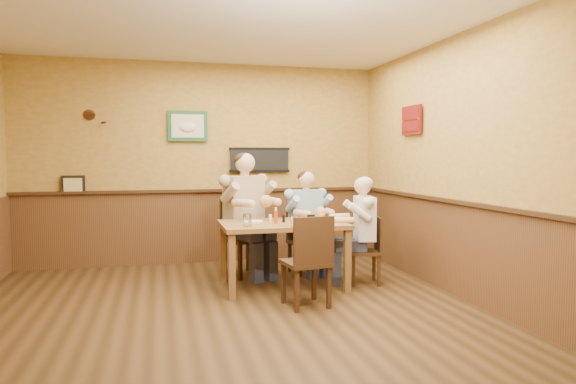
# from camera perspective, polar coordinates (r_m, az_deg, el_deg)

# --- Properties ---
(room) EXTENTS (5.02, 5.03, 2.81)m
(room) POSITION_cam_1_polar(r_m,az_deg,el_deg) (5.02, -5.76, 6.07)
(room) COLOR #32210F
(room) RESTS_ON ground
(dining_table) EXTENTS (1.40, 0.90, 0.75)m
(dining_table) POSITION_cam_1_polar(r_m,az_deg,el_deg) (5.87, -0.59, -4.28)
(dining_table) COLOR brown
(dining_table) RESTS_ON ground
(chair_back_left) EXTENTS (0.59, 0.59, 0.97)m
(chair_back_left) POSITION_cam_1_polar(r_m,az_deg,el_deg) (6.50, -4.90, -5.02)
(chair_back_left) COLOR #3D2613
(chair_back_left) RESTS_ON ground
(chair_back_right) EXTENTS (0.45, 0.45, 0.83)m
(chair_back_right) POSITION_cam_1_polar(r_m,az_deg,el_deg) (6.65, 1.96, -5.44)
(chair_back_right) COLOR #3D2613
(chair_back_right) RESTS_ON ground
(chair_right_end) EXTENTS (0.44, 0.44, 0.79)m
(chair_right_end) POSITION_cam_1_polar(r_m,az_deg,el_deg) (6.16, 8.46, -6.40)
(chair_right_end) COLOR #3D2613
(chair_right_end) RESTS_ON ground
(chair_near_side) EXTENTS (0.48, 0.48, 0.92)m
(chair_near_side) POSITION_cam_1_polar(r_m,az_deg,el_deg) (5.18, 1.99, -7.62)
(chair_near_side) COLOR #3D2613
(chair_near_side) RESTS_ON ground
(diner_tan_shirt) EXTENTS (0.85, 0.85, 1.39)m
(diner_tan_shirt) POSITION_cam_1_polar(r_m,az_deg,el_deg) (6.47, -4.91, -3.20)
(diner_tan_shirt) COLOR tan
(diner_tan_shirt) RESTS_ON ground
(diner_blue_polo) EXTENTS (0.64, 0.64, 1.18)m
(diner_blue_polo) POSITION_cam_1_polar(r_m,az_deg,el_deg) (6.62, 1.97, -3.93)
(diner_blue_polo) COLOR #81A6C2
(diner_blue_polo) RESTS_ON ground
(diner_white_elder) EXTENTS (0.62, 0.62, 1.13)m
(diner_white_elder) POSITION_cam_1_polar(r_m,az_deg,el_deg) (6.13, 8.48, -4.84)
(diner_white_elder) COLOR silver
(diner_white_elder) RESTS_ON ground
(water_glass_left) EXTENTS (0.10, 0.10, 0.14)m
(water_glass_left) POSITION_cam_1_polar(r_m,az_deg,el_deg) (5.55, -4.53, -3.11)
(water_glass_left) COLOR white
(water_glass_left) RESTS_ON dining_table
(water_glass_mid) EXTENTS (0.09, 0.09, 0.11)m
(water_glass_mid) POSITION_cam_1_polar(r_m,az_deg,el_deg) (5.49, 0.69, -3.29)
(water_glass_mid) COLOR white
(water_glass_mid) RESTS_ON dining_table
(cola_tumbler) EXTENTS (0.11, 0.11, 0.12)m
(cola_tumbler) POSITION_cam_1_polar(r_m,az_deg,el_deg) (5.64, 2.58, -3.08)
(cola_tumbler) COLOR black
(cola_tumbler) RESTS_ON dining_table
(hot_sauce_bottle) EXTENTS (0.04, 0.04, 0.16)m
(hot_sauce_bottle) POSITION_cam_1_polar(r_m,az_deg,el_deg) (5.76, -1.36, -2.71)
(hot_sauce_bottle) COLOR #C23B14
(hot_sauce_bottle) RESTS_ON dining_table
(salt_shaker) EXTENTS (0.04, 0.04, 0.09)m
(salt_shaker) POSITION_cam_1_polar(r_m,az_deg,el_deg) (5.87, -1.98, -2.94)
(salt_shaker) COLOR silver
(salt_shaker) RESTS_ON dining_table
(pepper_shaker) EXTENTS (0.04, 0.04, 0.08)m
(pepper_shaker) POSITION_cam_1_polar(r_m,az_deg,el_deg) (5.85, -0.49, -2.99)
(pepper_shaker) COLOR black
(pepper_shaker) RESTS_ON dining_table
(plate_far_left) EXTENTS (0.24, 0.24, 0.02)m
(plate_far_left) POSITION_cam_1_polar(r_m,az_deg,el_deg) (5.89, -3.91, -3.28)
(plate_far_left) COLOR silver
(plate_far_left) RESTS_ON dining_table
(plate_far_right) EXTENTS (0.24, 0.24, 0.02)m
(plate_far_right) POSITION_cam_1_polar(r_m,az_deg,el_deg) (6.12, 3.78, -3.01)
(plate_far_right) COLOR silver
(plate_far_right) RESTS_ON dining_table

